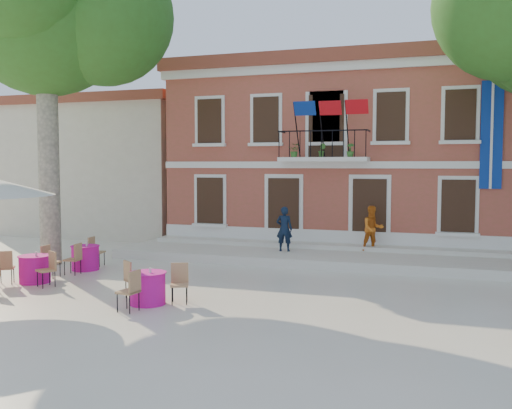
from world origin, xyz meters
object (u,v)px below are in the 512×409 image
object	(u,v)px
pedestrian_navy	(284,229)
cafe_table_3	(85,257)
pedestrian_orange	(373,229)
cafe_table_0	(35,268)
plane_tree_west	(45,8)
cafe_table_4	(148,286)

from	to	relation	value
pedestrian_navy	cafe_table_3	xyz separation A→B (m)	(-5.42, -3.85, -0.66)
pedestrian_orange	cafe_table_3	distance (m)	9.64
pedestrian_orange	cafe_table_0	distance (m)	10.98
cafe_table_0	cafe_table_3	size ratio (longest dim) A/B	0.96
plane_tree_west	cafe_table_4	size ratio (longest dim) A/B	6.07
plane_tree_west	cafe_table_3	world-z (taller)	plane_tree_west
pedestrian_orange	cafe_table_3	world-z (taller)	pedestrian_orange
plane_tree_west	pedestrian_orange	bearing A→B (deg)	22.94
pedestrian_orange	cafe_table_3	bearing A→B (deg)	-175.55
cafe_table_4	pedestrian_navy	bearing A→B (deg)	79.02
cafe_table_3	cafe_table_4	xyz separation A→B (m)	(4.04, -3.29, 0.01)
plane_tree_west	pedestrian_navy	world-z (taller)	plane_tree_west
plane_tree_west	cafe_table_4	bearing A→B (deg)	-33.59
cafe_table_0	cafe_table_3	distance (m)	2.10
pedestrian_orange	cafe_table_4	bearing A→B (deg)	-143.46
pedestrian_orange	cafe_table_0	size ratio (longest dim) A/B	0.85
cafe_table_3	cafe_table_4	size ratio (longest dim) A/B	1.05
cafe_table_0	cafe_table_3	bearing A→B (deg)	84.64
plane_tree_west	pedestrian_orange	world-z (taller)	plane_tree_west
cafe_table_0	cafe_table_3	xyz separation A→B (m)	(0.20, 2.09, -0.01)
pedestrian_orange	cafe_table_4	world-z (taller)	pedestrian_orange
pedestrian_navy	plane_tree_west	bearing A→B (deg)	19.69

